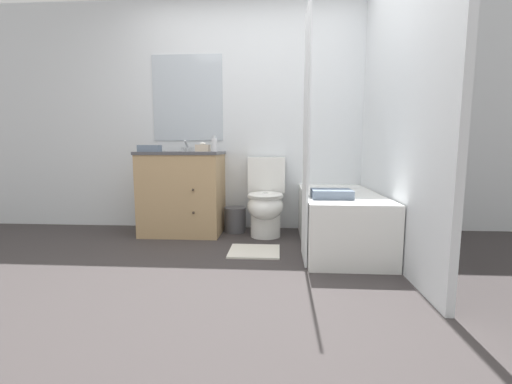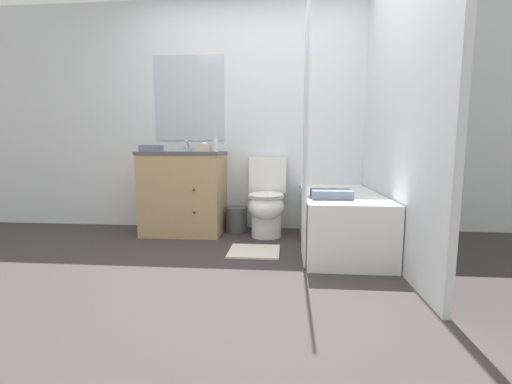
% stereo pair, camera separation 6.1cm
% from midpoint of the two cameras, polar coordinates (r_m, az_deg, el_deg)
% --- Properties ---
extents(ground_plane, '(14.00, 14.00, 0.00)m').
position_cam_midpoint_polar(ground_plane, '(2.50, -2.26, -14.05)').
color(ground_plane, '#383333').
extents(wall_back, '(8.00, 0.06, 2.50)m').
position_cam_midpoint_polar(wall_back, '(3.88, 0.52, 12.44)').
color(wall_back, silver).
rests_on(wall_back, ground_plane).
extents(wall_right, '(0.05, 2.53, 2.50)m').
position_cam_midpoint_polar(wall_right, '(3.21, 21.77, 12.92)').
color(wall_right, silver).
rests_on(wall_right, ground_plane).
extents(vanity_cabinet, '(0.84, 0.61, 0.87)m').
position_cam_midpoint_polar(vanity_cabinet, '(3.72, -11.38, 0.10)').
color(vanity_cabinet, tan).
rests_on(vanity_cabinet, ground_plane).
extents(sink_faucet, '(0.14, 0.12, 0.12)m').
position_cam_midpoint_polar(sink_faucet, '(3.90, -10.69, 7.19)').
color(sink_faucet, silver).
rests_on(sink_faucet, vanity_cabinet).
extents(toilet, '(0.40, 0.66, 0.81)m').
position_cam_midpoint_polar(toilet, '(3.54, 2.29, -1.45)').
color(toilet, white).
rests_on(toilet, ground_plane).
extents(bathtub, '(0.67, 1.40, 0.50)m').
position_cam_midpoint_polar(bathtub, '(3.24, 14.30, -4.52)').
color(bathtub, white).
rests_on(bathtub, ground_plane).
extents(shower_curtain, '(0.02, 0.44, 1.97)m').
position_cam_midpoint_polar(shower_curtain, '(2.74, 8.88, 8.91)').
color(shower_curtain, white).
rests_on(shower_curtain, ground_plane).
extents(wastebasket, '(0.23, 0.23, 0.27)m').
position_cam_midpoint_polar(wastebasket, '(3.73, -2.82, -4.60)').
color(wastebasket, '#4C4C51').
rests_on(wastebasket, ground_plane).
extents(tissue_box, '(0.14, 0.14, 0.10)m').
position_cam_midpoint_polar(tissue_box, '(3.73, -8.14, 7.31)').
color(tissue_box, beige).
rests_on(tissue_box, vanity_cabinet).
extents(soap_dispenser, '(0.06, 0.06, 0.17)m').
position_cam_midpoint_polar(soap_dispenser, '(3.63, -6.29, 7.87)').
color(soap_dispenser, silver).
rests_on(soap_dispenser, vanity_cabinet).
extents(hand_towel_folded, '(0.20, 0.15, 0.07)m').
position_cam_midpoint_polar(hand_towel_folded, '(3.62, -16.60, 6.98)').
color(hand_towel_folded, slate).
rests_on(hand_towel_folded, vanity_cabinet).
extents(bath_towel_folded, '(0.32, 0.24, 0.07)m').
position_cam_midpoint_polar(bath_towel_folded, '(2.84, 13.02, -0.32)').
color(bath_towel_folded, slate).
rests_on(bath_towel_folded, bathtub).
extents(bath_mat, '(0.44, 0.40, 0.02)m').
position_cam_midpoint_polar(bath_mat, '(3.05, 0.27, -9.85)').
color(bath_mat, silver).
rests_on(bath_mat, ground_plane).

